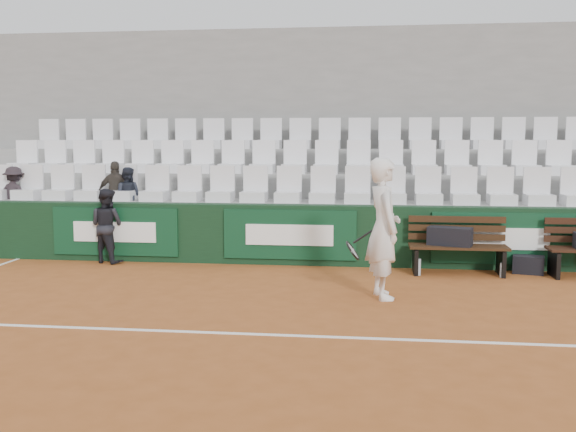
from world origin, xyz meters
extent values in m
plane|color=#9C5123|center=(0.00, 0.00, 0.00)|extent=(80.00, 80.00, 0.00)
cube|color=white|center=(0.00, 0.00, 0.00)|extent=(18.00, 0.06, 0.01)
cube|color=#10321A|center=(0.00, 4.00, 0.50)|extent=(18.00, 0.30, 1.00)
cube|color=#0C381E|center=(-3.20, 3.83, 0.52)|extent=(2.20, 0.04, 0.82)
cube|color=#0C381E|center=(-0.20, 3.83, 0.52)|extent=(2.20, 0.04, 0.82)
cube|color=#0C381E|center=(3.20, 3.83, 0.52)|extent=(2.20, 0.04, 0.82)
cube|color=gray|center=(0.00, 4.62, 0.50)|extent=(18.00, 0.95, 1.00)
cube|color=gray|center=(0.00, 5.58, 0.72)|extent=(18.00, 0.95, 1.45)
cube|color=gray|center=(0.00, 6.53, 0.95)|extent=(18.00, 0.95, 1.90)
cube|color=gray|center=(0.00, 7.15, 2.20)|extent=(18.00, 0.30, 4.40)
cube|color=silver|center=(0.00, 4.45, 1.31)|extent=(11.90, 0.44, 0.63)
cube|color=white|center=(0.00, 5.40, 1.77)|extent=(11.90, 0.44, 0.63)
cube|color=silver|center=(0.00, 6.35, 2.21)|extent=(11.90, 0.44, 0.63)
cube|color=#351F10|center=(2.48, 3.47, 0.23)|extent=(1.50, 0.56, 0.45)
cube|color=black|center=(2.35, 3.48, 0.59)|extent=(0.72, 0.48, 0.28)
cube|color=black|center=(3.58, 3.66, 0.14)|extent=(0.52, 0.39, 0.28)
cylinder|color=#B2C2CA|center=(1.87, 3.32, 0.13)|extent=(0.07, 0.07, 0.26)
cylinder|color=silver|center=(3.11, 3.31, 0.11)|extent=(0.06, 0.06, 0.22)
imported|color=white|center=(1.28, 1.82, 0.92)|extent=(0.60, 0.76, 1.85)
torus|color=black|center=(0.88, 1.82, 0.62)|extent=(0.19, 0.30, 0.26)
cylinder|color=black|center=(1.01, 1.82, 0.81)|extent=(0.26, 0.03, 0.20)
imported|color=black|center=(-3.31, 3.75, 0.63)|extent=(0.74, 0.66, 1.26)
imported|color=black|center=(-5.38, 4.50, 1.52)|extent=(0.71, 0.45, 1.04)
imported|color=#37322C|center=(-3.43, 4.50, 1.58)|extent=(0.72, 0.42, 1.15)
imported|color=#1E222D|center=(-3.22, 4.50, 1.52)|extent=(0.51, 0.40, 1.04)
camera|label=1|loc=(1.04, -6.57, 2.06)|focal=40.00mm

